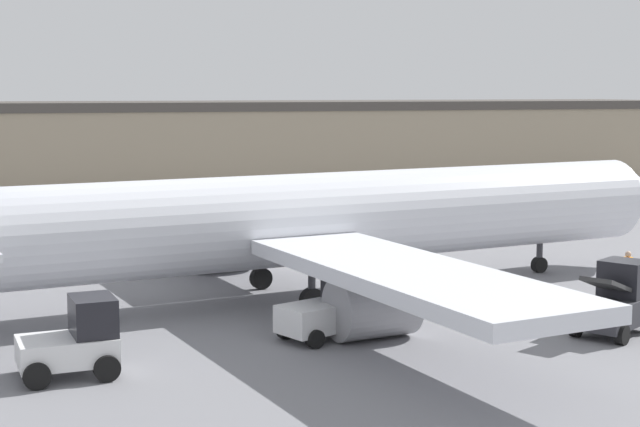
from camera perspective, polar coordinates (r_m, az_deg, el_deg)
ground_plane at (r=39.22m, az=0.00°, el=-4.82°), size 400.00×400.00×0.00m
terminal_building at (r=80.50m, az=-5.40°, el=3.95°), size 78.39×12.41×7.21m
airplane at (r=38.24m, az=-1.36°, el=-0.43°), size 37.75×32.51×11.65m
ground_crew_worker at (r=41.20m, az=17.46°, el=-3.24°), size 0.39×0.39×1.77m
baggage_tug at (r=32.79m, az=0.98°, el=-5.24°), size 3.83×2.82×2.51m
belt_loader_truck at (r=34.61m, az=16.86°, el=-4.89°), size 3.40×3.05×2.42m
pushback_tug at (r=29.21m, az=-14.04°, el=-7.16°), size 2.87×2.35×2.28m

